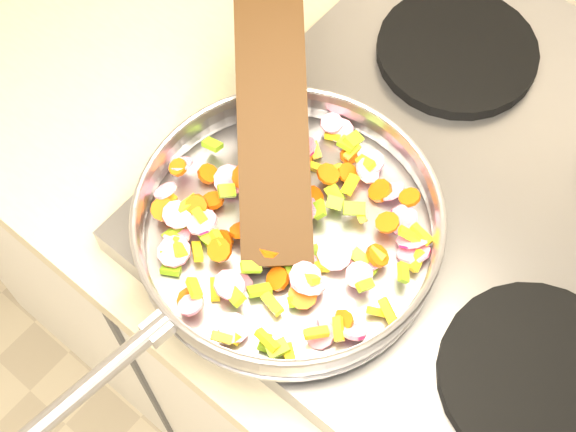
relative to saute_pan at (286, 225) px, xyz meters
The scene contains 7 objects.
cooktop 0.24m from the saute_pan, 53.58° to the left, with size 0.60×0.60×0.04m, color #939399.
grate_fl 0.06m from the saute_pan, 97.69° to the left, with size 0.19×0.19×0.02m, color black.
grate_fr 0.28m from the saute_pan, ahead, with size 0.19×0.19×0.02m, color black.
grate_bl 0.32m from the saute_pan, 91.01° to the left, with size 0.19×0.19×0.02m, color black.
saute_pan is the anchor object (origin of this frame).
vegetable_heap 0.01m from the saute_pan, 60.93° to the right, with size 0.29×0.29×0.05m.
wooden_spatula 0.12m from the saute_pan, 137.28° to the left, with size 0.31×0.07×0.01m, color black.
Camera 1 is at (-0.60, 1.20, 1.69)m, focal length 50.00 mm.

